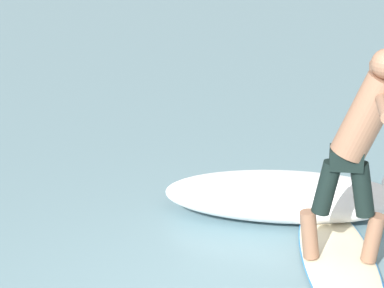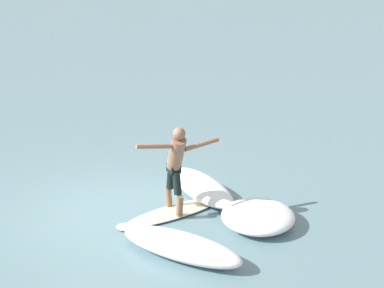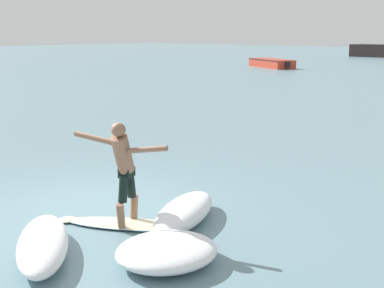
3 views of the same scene
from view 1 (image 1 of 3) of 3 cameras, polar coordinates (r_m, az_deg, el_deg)
surfboard at (r=7.48m, az=9.28°, el=-7.48°), size 2.28×1.60×0.20m
surfer at (r=7.06m, az=10.58°, el=0.33°), size 1.59×0.88×1.77m
wave_foam_at_nose at (r=8.19m, az=5.83°, el=-3.28°), size 1.53×2.28×0.39m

